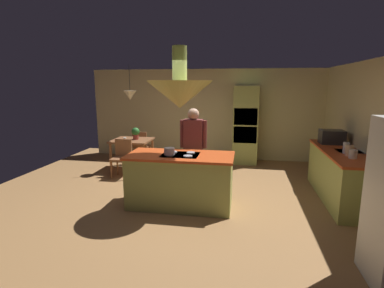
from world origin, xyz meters
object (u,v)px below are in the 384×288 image
(person_at_island, at_px, (193,145))
(canister_tea, at_px, (346,148))
(oven_tower, at_px, (245,125))
(chair_facing_island, at_px, (122,155))
(potted_plant_on_table, at_px, (136,133))
(cup_on_table, at_px, (125,139))
(canister_sugar, at_px, (349,151))
(cooking_pot_on_cooktop, at_px, (169,151))
(kitchen_island, at_px, (180,180))
(dining_table, at_px, (132,144))
(chair_by_back_wall, at_px, (141,145))
(canister_flour, at_px, (353,154))
(microwave_on_counter, at_px, (332,137))

(person_at_island, bearing_deg, canister_tea, -2.77)
(oven_tower, distance_m, chair_facing_island, 3.37)
(chair_facing_island, height_order, potted_plant_on_table, potted_plant_on_table)
(cup_on_table, distance_m, canister_sugar, 4.87)
(canister_sugar, distance_m, cooking_pot_on_cooktop, 3.05)
(kitchen_island, bearing_deg, potted_plant_on_table, 126.93)
(kitchen_island, xyz_separation_m, cup_on_table, (-1.80, 1.89, 0.34))
(oven_tower, xyz_separation_m, cooking_pot_on_cooktop, (-1.26, -3.37, -0.03))
(dining_table, relative_size, chair_by_back_wall, 1.10)
(canister_tea, relative_size, cooking_pot_on_cooktop, 1.10)
(cup_on_table, bearing_deg, kitchen_island, -46.35)
(canister_flour, distance_m, canister_tea, 0.36)
(cooking_pot_on_cooktop, bearing_deg, cup_on_table, 129.11)
(kitchen_island, height_order, microwave_on_counter, microwave_on_counter)
(person_at_island, height_order, canister_tea, person_at_island)
(oven_tower, bearing_deg, potted_plant_on_table, -157.94)
(canister_tea, bearing_deg, potted_plant_on_table, 160.69)
(canister_sugar, bearing_deg, dining_table, 159.52)
(chair_facing_island, bearing_deg, cooking_pot_on_cooktop, -45.76)
(person_at_island, bearing_deg, kitchen_island, -98.41)
(cooking_pot_on_cooktop, bearing_deg, microwave_on_counter, 28.39)
(cup_on_table, bearing_deg, oven_tower, 25.08)
(dining_table, relative_size, cup_on_table, 10.61)
(dining_table, xyz_separation_m, chair_facing_island, (0.00, -0.65, -0.14))
(person_at_island, bearing_deg, chair_facing_island, 157.86)
(kitchen_island, height_order, potted_plant_on_table, potted_plant_on_table)
(kitchen_island, bearing_deg, canister_sugar, 8.10)
(potted_plant_on_table, xyz_separation_m, canister_sugar, (4.45, -1.74, 0.09))
(chair_by_back_wall, relative_size, canister_tea, 4.41)
(person_at_island, relative_size, potted_plant_on_table, 5.57)
(canister_flour, relative_size, canister_tea, 0.73)
(kitchen_island, distance_m, oven_tower, 3.47)
(cup_on_table, bearing_deg, person_at_island, -31.55)
(cup_on_table, xyz_separation_m, cooking_pot_on_cooktop, (1.64, -2.02, 0.20))
(kitchen_island, xyz_separation_m, chair_by_back_wall, (-1.70, 2.75, 0.04))
(canister_tea, bearing_deg, oven_tower, 123.20)
(canister_tea, bearing_deg, microwave_on_counter, 90.00)
(microwave_on_counter, bearing_deg, potted_plant_on_table, 171.66)
(potted_plant_on_table, bearing_deg, canister_sugar, -21.35)
(chair_facing_island, bearing_deg, potted_plant_on_table, 82.73)
(cup_on_table, relative_size, canister_flour, 0.62)
(chair_by_back_wall, bearing_deg, dining_table, 90.00)
(potted_plant_on_table, relative_size, cup_on_table, 3.33)
(dining_table, bearing_deg, cooking_pot_on_cooktop, -55.37)
(oven_tower, height_order, person_at_island, oven_tower)
(dining_table, relative_size, microwave_on_counter, 2.08)
(chair_facing_island, relative_size, canister_sugar, 4.89)
(person_at_island, distance_m, canister_flour, 2.78)
(microwave_on_counter, distance_m, cooking_pot_on_cooktop, 3.41)
(kitchen_island, xyz_separation_m, potted_plant_on_table, (-1.61, 2.14, 0.46))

